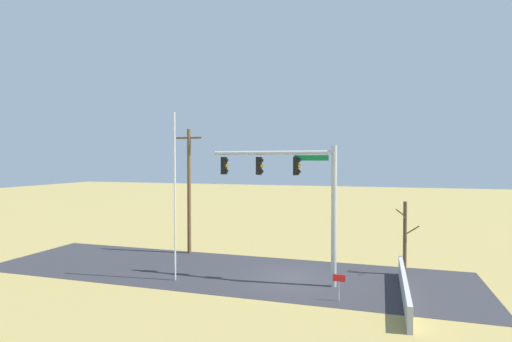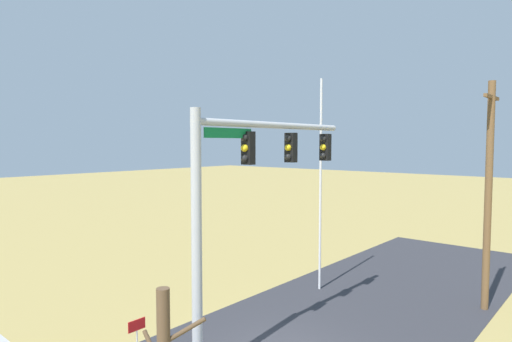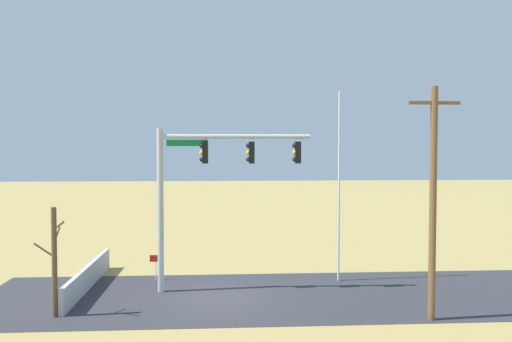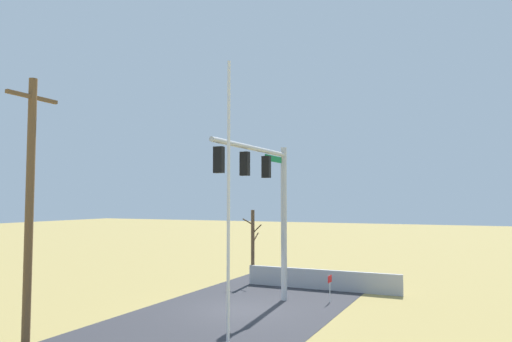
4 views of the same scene
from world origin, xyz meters
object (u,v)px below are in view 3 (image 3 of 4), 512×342
Objects in this scene: flagpole at (339,187)px; utility_pole at (433,200)px; bare_tree at (54,261)px; open_sign at (156,262)px; signal_mast at (204,176)px.

flagpole is 6.34m from utility_pole.
bare_tree is 6.31m from open_sign.
flagpole is 9.43m from open_sign.
utility_pole is 2.07× the size of bare_tree.
bare_tree is (13.95, -1.23, -2.32)m from utility_pole.
utility_pole is 14.19m from bare_tree.
signal_mast reaches higher than bare_tree.
bare_tree is (5.46, 3.26, -2.96)m from signal_mast.
signal_mast is 7.01m from bare_tree.
signal_mast is 6.52m from flagpole.
flagpole reaches higher than bare_tree.
utility_pole reaches higher than signal_mast.
signal_mast is 0.80× the size of flagpole.
bare_tree is at bearing -5.06° from utility_pole.
flagpole is at bearing -70.11° from utility_pole.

